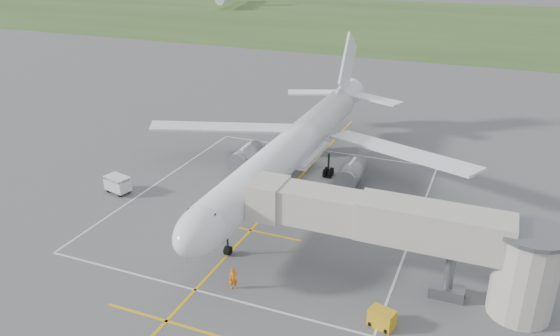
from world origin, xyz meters
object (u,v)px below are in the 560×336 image
at_px(airliner, 293,148).
at_px(ramp_worker_nose, 233,279).
at_px(gpu_unit, 382,318).
at_px(baggage_cart, 118,184).
at_px(jet_bridge, 422,236).
at_px(ramp_worker_wing, 233,163).

xyz_separation_m(airliner, ramp_worker_nose, (2.66, -19.43, -3.50)).
bearing_deg(ramp_worker_nose, gpu_unit, -30.52).
bearing_deg(gpu_unit, baggage_cart, 176.35).
bearing_deg(baggage_cart, jet_bridge, 4.22).
bearing_deg(baggage_cart, airliner, 41.98).
relative_size(gpu_unit, ramp_worker_wing, 1.28).
xyz_separation_m(airliner, gpu_unit, (14.21, -19.45, -3.74)).
height_order(gpu_unit, ramp_worker_wing, ramp_worker_wing).
distance_m(gpu_unit, ramp_worker_nose, 11.55).
bearing_deg(jet_bridge, baggage_cart, 170.29).
distance_m(baggage_cart, ramp_worker_wing, 13.25).
distance_m(jet_bridge, gpu_unit, 6.79).
distance_m(airliner, jet_bridge, 21.22).
relative_size(airliner, ramp_worker_nose, 26.20).
height_order(jet_bridge, baggage_cart, jet_bridge).
bearing_deg(airliner, jet_bridge, -42.19).
height_order(jet_bridge, gpu_unit, jet_bridge).
distance_m(jet_bridge, ramp_worker_nose, 14.57).
bearing_deg(gpu_unit, ramp_worker_wing, 152.32).
height_order(baggage_cart, ramp_worker_wing, baggage_cart).
distance_m(gpu_unit, baggage_cart, 32.44).
bearing_deg(ramp_worker_wing, airliner, -138.40).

